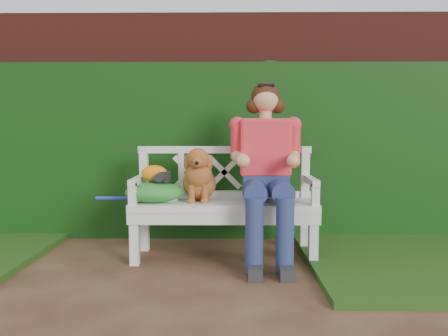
{
  "coord_description": "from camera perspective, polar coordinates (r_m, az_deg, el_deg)",
  "views": [
    {
      "loc": [
        0.48,
        -2.59,
        1.06
      ],
      "look_at": [
        0.44,
        0.97,
        0.75
      ],
      "focal_mm": 35.0,
      "sensor_mm": 36.0,
      "label": 1
    }
  ],
  "objects": [
    {
      "name": "ground",
      "position": [
        2.84,
        -9.53,
        -16.99
      ],
      "size": [
        60.0,
        60.0,
        0.0
      ],
      "primitive_type": "plane",
      "color": "#442417"
    },
    {
      "name": "brick_wall",
      "position": [
        4.52,
        -5.44,
        5.47
      ],
      "size": [
        10.0,
        0.3,
        2.2
      ],
      "primitive_type": "cube",
      "color": "#5A2117",
      "rests_on": "ground"
    },
    {
      "name": "ivy_hedge",
      "position": [
        4.31,
        -5.72,
        2.16
      ],
      "size": [
        10.0,
        0.18,
        1.7
      ],
      "primitive_type": "cube",
      "color": "#123B0A",
      "rests_on": "ground"
    },
    {
      "name": "garden_bench",
      "position": [
        3.65,
        0.0,
        -7.99
      ],
      "size": [
        1.59,
        0.62,
        0.48
      ],
      "primitive_type": null,
      "rotation": [
        0.0,
        0.0,
        -0.02
      ],
      "color": "white",
      "rests_on": "ground"
    },
    {
      "name": "seated_woman",
      "position": [
        3.57,
        5.44,
        -0.43
      ],
      "size": [
        0.62,
        0.82,
        1.45
      ],
      "primitive_type": null,
      "rotation": [
        0.0,
        0.0,
        -0.01
      ],
      "color": "#FF5E79",
      "rests_on": "ground"
    },
    {
      "name": "dog",
      "position": [
        3.59,
        -3.28,
        -0.75
      ],
      "size": [
        0.41,
        0.48,
        0.44
      ],
      "primitive_type": null,
      "rotation": [
        0.0,
        0.0,
        0.33
      ],
      "color": "olive",
      "rests_on": "garden_bench"
    },
    {
      "name": "tennis_racket",
      "position": [
        3.66,
        -9.49,
        -3.93
      ],
      "size": [
        0.72,
        0.31,
        0.03
      ],
      "primitive_type": null,
      "rotation": [
        0.0,
        0.0,
        -0.02
      ],
      "color": "white",
      "rests_on": "garden_bench"
    },
    {
      "name": "green_bag",
      "position": [
        3.59,
        -9.12,
        -3.09
      ],
      "size": [
        0.49,
        0.39,
        0.16
      ],
      "primitive_type": null,
      "rotation": [
        0.0,
        0.0,
        0.05
      ],
      "color": "green",
      "rests_on": "garden_bench"
    },
    {
      "name": "camera_item",
      "position": [
        3.58,
        -8.23,
        -1.12
      ],
      "size": [
        0.14,
        0.12,
        0.09
      ],
      "primitive_type": "cube",
      "rotation": [
        0.0,
        0.0,
        -0.2
      ],
      "color": "black",
      "rests_on": "green_bag"
    },
    {
      "name": "baseball_glove",
      "position": [
        3.61,
        -9.1,
        -0.69
      ],
      "size": [
        0.24,
        0.2,
        0.13
      ],
      "primitive_type": "ellipsoid",
      "rotation": [
        0.0,
        0.0,
        -0.25
      ],
      "color": "orange",
      "rests_on": "green_bag"
    }
  ]
}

